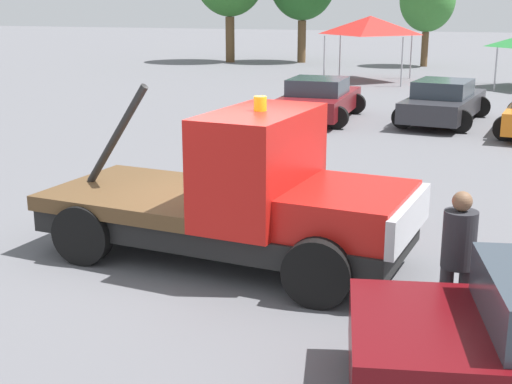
% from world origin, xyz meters
% --- Properties ---
extents(ground_plane, '(160.00, 160.00, 0.00)m').
position_xyz_m(ground_plane, '(0.00, 0.00, 0.00)').
color(ground_plane, slate).
extents(tow_truck, '(5.65, 2.81, 2.51)m').
position_xyz_m(tow_truck, '(0.34, -0.04, 0.95)').
color(tow_truck, black).
rests_on(tow_truck, ground).
extents(person_near_truck, '(0.38, 0.38, 1.69)m').
position_xyz_m(person_near_truck, '(3.37, -1.53, 0.98)').
color(person_near_truck, '#38383D').
rests_on(person_near_truck, ground).
extents(parked_car_maroon, '(2.50, 4.47, 1.34)m').
position_xyz_m(parked_car_maroon, '(-1.59, 12.68, 0.65)').
color(parked_car_maroon, maroon).
rests_on(parked_car_maroon, ground).
extents(parked_car_charcoal, '(2.79, 4.88, 1.34)m').
position_xyz_m(parked_car_charcoal, '(2.20, 13.33, 0.65)').
color(parked_car_charcoal, '#2D2D33').
rests_on(parked_car_charcoal, ground).
extents(canopy_tent_red, '(3.54, 3.54, 2.99)m').
position_xyz_m(canopy_tent_red, '(-1.97, 24.31, 2.56)').
color(canopy_tent_red, '#9E9EA3').
rests_on(canopy_tent_red, ground).
extents(tree_left, '(3.09, 3.09, 5.52)m').
position_xyz_m(tree_left, '(-0.22, 32.88, 3.70)').
color(tree_left, brown).
rests_on(tree_left, ground).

